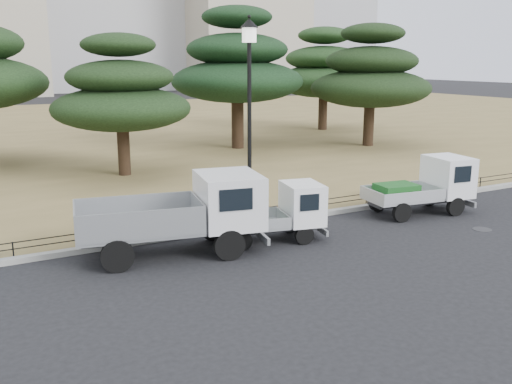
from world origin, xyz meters
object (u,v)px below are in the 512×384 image
street_lamp (249,87)px  truck_large (182,211)px  truck_kei_front (277,213)px  truck_kei_rear (426,186)px

street_lamp → truck_large: bearing=-150.6°
truck_large → street_lamp: bearing=40.0°
truck_kei_front → truck_kei_rear: truck_kei_rear is taller
truck_kei_front → street_lamp: bearing=99.6°
street_lamp → truck_kei_rear: bearing=-15.3°
truck_large → street_lamp: size_ratio=0.83×
truck_large → truck_kei_front: truck_large is taller
truck_large → truck_kei_rear: (9.12, 0.02, -0.24)m
truck_kei_rear → street_lamp: 7.24m
truck_large → truck_kei_rear: 9.13m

